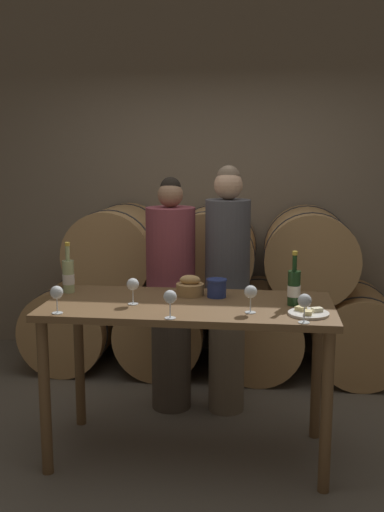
{
  "coord_description": "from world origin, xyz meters",
  "views": [
    {
      "loc": [
        0.43,
        -3.35,
        1.82
      ],
      "look_at": [
        0.0,
        0.15,
        1.2
      ],
      "focal_mm": 42.0,
      "sensor_mm": 36.0,
      "label": 1
    }
  ],
  "objects": [
    {
      "name": "ground_plane",
      "position": [
        0.0,
        0.0,
        0.0
      ],
      "size": [
        10.0,
        10.0,
        0.0
      ],
      "primitive_type": "plane",
      "color": "#665E51"
    },
    {
      "name": "stone_wall_back",
      "position": [
        0.0,
        2.04,
        1.6
      ],
      "size": [
        10.0,
        0.12,
        3.2
      ],
      "color": "gray",
      "rests_on": "ground_plane"
    },
    {
      "name": "barrel_stack",
      "position": [
        -0.0,
        1.48,
        0.63
      ],
      "size": [
        3.09,
        0.87,
        1.37
      ],
      "color": "tan",
      "rests_on": "ground_plane"
    },
    {
      "name": "tasting_table",
      "position": [
        0.0,
        0.0,
        0.82
      ],
      "size": [
        1.67,
        0.75,
        0.95
      ],
      "color": "brown",
      "rests_on": "ground_plane"
    },
    {
      "name": "person_left",
      "position": [
        -0.21,
        0.66,
        0.83
      ],
      "size": [
        0.34,
        0.34,
        1.64
      ],
      "color": "#4C4238",
      "rests_on": "ground_plane"
    },
    {
      "name": "person_right",
      "position": [
        0.18,
        0.66,
        0.89
      ],
      "size": [
        0.31,
        0.31,
        1.72
      ],
      "color": "#756651",
      "rests_on": "ground_plane"
    },
    {
      "name": "wine_bottle_red",
      "position": [
        0.6,
        0.02,
        1.05
      ],
      "size": [
        0.07,
        0.07,
        0.31
      ],
      "color": "#193819",
      "rests_on": "tasting_table"
    },
    {
      "name": "wine_bottle_white",
      "position": [
        -0.78,
        0.17,
        1.05
      ],
      "size": [
        0.07,
        0.07,
        0.32
      ],
      "color": "#ADBC7F",
      "rests_on": "tasting_table"
    },
    {
      "name": "blue_crock",
      "position": [
        0.15,
        0.16,
        1.01
      ],
      "size": [
        0.12,
        0.12,
        0.11
      ],
      "color": "navy",
      "rests_on": "tasting_table"
    },
    {
      "name": "bread_basket",
      "position": [
        -0.02,
        0.19,
        0.99
      ],
      "size": [
        0.17,
        0.17,
        0.12
      ],
      "color": "#A87F4C",
      "rests_on": "tasting_table"
    },
    {
      "name": "cheese_plate",
      "position": [
        0.67,
        -0.18,
        0.96
      ],
      "size": [
        0.22,
        0.22,
        0.04
      ],
      "color": "white",
      "rests_on": "tasting_table"
    },
    {
      "name": "wine_glass_far_left",
      "position": [
        -0.68,
        -0.31,
        1.06
      ],
      "size": [
        0.07,
        0.07,
        0.15
      ],
      "color": "white",
      "rests_on": "tasting_table"
    },
    {
      "name": "wine_glass_left",
      "position": [
        -0.32,
        -0.07,
        1.06
      ],
      "size": [
        0.07,
        0.07,
        0.15
      ],
      "color": "white",
      "rests_on": "tasting_table"
    },
    {
      "name": "wine_glass_center",
      "position": [
        -0.06,
        -0.34,
        1.06
      ],
      "size": [
        0.07,
        0.07,
        0.15
      ],
      "color": "white",
      "rests_on": "tasting_table"
    },
    {
      "name": "wine_glass_right",
      "position": [
        0.36,
        -0.17,
        1.06
      ],
      "size": [
        0.07,
        0.07,
        0.15
      ],
      "color": "white",
      "rests_on": "tasting_table"
    },
    {
      "name": "wine_glass_far_right",
      "position": [
        0.64,
        -0.33,
        1.06
      ],
      "size": [
        0.07,
        0.07,
        0.15
      ],
      "color": "white",
      "rests_on": "tasting_table"
    }
  ]
}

